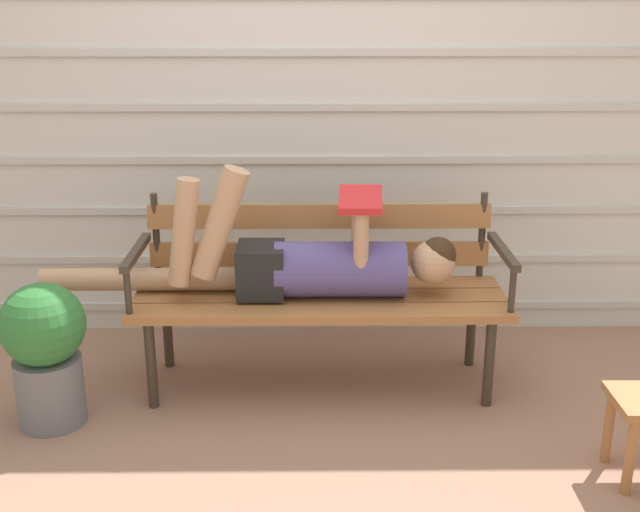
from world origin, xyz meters
name	(u,v)px	position (x,y,z in m)	size (l,w,h in m)	color
ground_plane	(320,404)	(0.00, 0.00, 0.00)	(12.00, 12.00, 0.00)	#936B56
house_siding	(319,106)	(0.00, 0.84, 1.15)	(4.44, 0.08, 2.31)	beige
park_bench	(320,282)	(0.00, 0.25, 0.47)	(1.61, 0.51, 0.82)	#9E6638
reclining_person	(303,262)	(-0.07, 0.18, 0.58)	(1.80, 0.26, 0.59)	#514784
potted_plant	(45,348)	(-1.10, -0.13, 0.33)	(0.34, 0.34, 0.60)	slate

